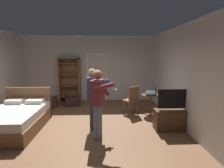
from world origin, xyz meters
TOP-DOWN VIEW (x-y plane):
  - ground_plane at (0.00, 0.00)m, footprint 6.91×6.91m
  - wall_back at (0.00, 3.20)m, footprint 5.91×0.12m
  - wall_right at (2.89, 0.00)m, footprint 0.12×6.52m
  - doorway_frame at (0.30, 3.12)m, footprint 0.93×0.08m
  - bed at (-1.82, 0.02)m, footprint 1.40×2.08m
  - bookshelf at (-0.88, 2.98)m, footprint 0.92×0.32m
  - tv_flatscreen at (2.53, -0.20)m, footprint 1.02×0.40m
  - side_table at (2.24, 1.09)m, footprint 0.66×0.66m
  - laptop at (2.21, 1.05)m, footprint 0.36×0.37m
  - bottle_on_table at (2.38, 1.01)m, footprint 0.06×0.06m
  - wooden_chair at (1.59, 1.17)m, footprint 0.58×0.58m
  - person_blue_shirt at (0.49, -0.56)m, footprint 0.62×0.68m
  - person_striped_shirt at (0.32, -0.00)m, footprint 0.66×0.53m
  - suitcase_dark at (-1.50, 2.11)m, footprint 0.55×0.46m
  - suitcase_small at (-0.66, 2.31)m, footprint 0.64×0.50m

SIDE VIEW (x-z plane):
  - ground_plane at x=0.00m, z-range 0.00..0.00m
  - suitcase_small at x=-0.66m, z-range 0.00..0.36m
  - suitcase_dark at x=-1.50m, z-range 0.00..0.43m
  - bed at x=-1.82m, z-range -0.21..0.81m
  - tv_flatscreen at x=2.53m, z-range -0.23..0.92m
  - side_table at x=2.24m, z-range 0.12..0.82m
  - wooden_chair at x=1.59m, z-range 0.05..1.04m
  - laptop at x=2.21m, z-range 0.68..0.83m
  - bottle_on_table at x=2.38m, z-range 0.68..0.97m
  - person_striped_shirt at x=0.32m, z-range 0.12..1.81m
  - person_blue_shirt at x=0.49m, z-range 0.13..1.83m
  - bookshelf at x=-0.88m, z-range 0.07..2.00m
  - doorway_frame at x=0.30m, z-range 0.16..2.29m
  - wall_back at x=0.00m, z-range 0.00..2.89m
  - wall_right at x=2.89m, z-range 0.00..2.89m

